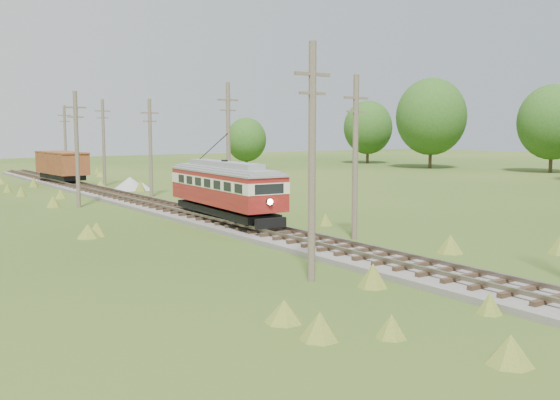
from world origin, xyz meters
TOP-DOWN VIEW (x-y plane):
  - railbed_main at (0.00, 34.00)m, footprint 3.60×96.00m
  - streetcar at (-0.00, 25.95)m, footprint 3.31×11.09m
  - gondola at (0.00, 60.37)m, footprint 3.32×8.97m
  - gravel_pile at (3.92, 50.83)m, footprint 3.50×3.71m
  - utility_pole_r_2 at (3.30, 18.00)m, footprint 1.60×0.30m
  - utility_pole_r_3 at (3.20, 31.00)m, footprint 1.60×0.30m
  - utility_pole_r_4 at (3.00, 44.00)m, footprint 1.60×0.30m
  - utility_pole_r_5 at (3.40, 57.00)m, footprint 1.60×0.30m
  - utility_pole_r_6 at (3.20, 70.00)m, footprint 1.60×0.30m
  - utility_pole_l_a at (-4.20, 12.00)m, footprint 1.60×0.30m
  - utility_pole_l_b at (-4.50, 40.00)m, footprint 1.60×0.30m
  - tree_right_3 at (60.00, 42.00)m, footprint 9.24×9.24m
  - tree_right_4 at (54.00, 58.00)m, footprint 10.50×10.50m
  - tree_right_5 at (56.00, 74.00)m, footprint 8.40×8.40m
  - tree_mid_b at (30.00, 72.00)m, footprint 5.88×5.88m

SIDE VIEW (x-z plane):
  - railbed_main at x=0.00m, z-range -0.09..0.48m
  - gravel_pile at x=3.92m, z-range -0.04..1.23m
  - gondola at x=0.00m, z-range 0.68..3.61m
  - streetcar at x=0.00m, z-range -0.11..4.91m
  - utility_pole_r_4 at x=3.00m, z-range 0.12..8.52m
  - tree_mid_b at x=30.00m, z-range 0.54..8.12m
  - utility_pole_r_2 at x=3.30m, z-range 0.12..8.72m
  - utility_pole_l_b at x=-4.50m, z-range 0.12..8.72m
  - utility_pole_r_6 at x=3.20m, z-range 0.12..8.82m
  - utility_pole_r_5 at x=3.40m, z-range 0.13..9.03m
  - utility_pole_r_3 at x=3.20m, z-range 0.13..9.13m
  - utility_pole_l_a at x=-4.20m, z-range 0.13..9.13m
  - tree_right_5 at x=56.00m, z-range 0.78..11.60m
  - tree_right_3 at x=60.00m, z-range 0.86..12.77m
  - tree_right_4 at x=54.00m, z-range 0.98..14.51m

